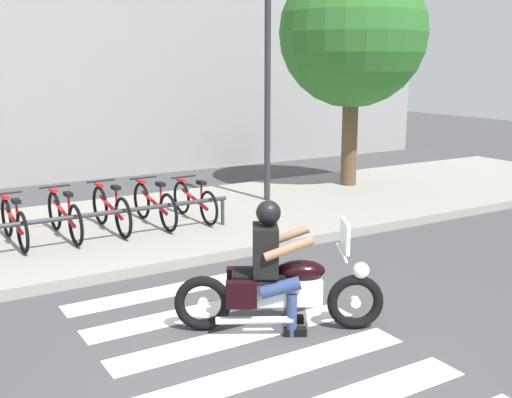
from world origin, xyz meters
TOP-DOWN VIEW (x-y plane):
  - ground_plane at (0.00, 0.00)m, footprint 48.00×48.00m
  - sidewalk at (0.00, 5.29)m, footprint 24.00×4.40m
  - crosswalk_stripe_2 at (0.18, 0.00)m, footprint 2.80×0.40m
  - crosswalk_stripe_3 at (0.18, 0.80)m, footprint 2.80×0.40m
  - crosswalk_stripe_4 at (0.18, 1.60)m, footprint 2.80×0.40m
  - crosswalk_stripe_5 at (0.18, 2.40)m, footprint 2.80×0.40m
  - motorcycle at (0.66, 0.72)m, footprint 2.00×1.21m
  - rider at (0.60, 0.76)m, footprint 0.77×0.72m
  - bicycle_3 at (-1.25, 4.99)m, footprint 0.48×1.62m
  - bicycle_4 at (-0.51, 4.99)m, footprint 0.48×1.71m
  - bicycle_5 at (0.23, 4.99)m, footprint 0.48×1.67m
  - bicycle_6 at (0.97, 4.99)m, footprint 0.48×1.69m
  - bicycle_7 at (1.71, 4.99)m, footprint 0.48×1.59m
  - bike_rack at (-0.88, 4.44)m, footprint 5.77×0.07m
  - street_lamp at (3.63, 5.69)m, footprint 0.28×0.28m
  - tree_near_rack at (6.02, 6.09)m, footprint 3.15×3.15m
  - building_backdrop at (0.00, 10.99)m, footprint 24.00×1.20m

SIDE VIEW (x-z plane):
  - ground_plane at x=0.00m, z-range 0.00..0.00m
  - crosswalk_stripe_2 at x=0.18m, z-range 0.00..0.01m
  - crosswalk_stripe_3 at x=0.18m, z-range 0.00..0.01m
  - crosswalk_stripe_4 at x=0.18m, z-range 0.00..0.01m
  - crosswalk_stripe_5 at x=0.18m, z-range 0.00..0.01m
  - sidewalk at x=0.00m, z-range 0.00..0.15m
  - motorcycle at x=0.66m, z-range -0.15..1.05m
  - bicycle_7 at x=1.71m, z-range 0.12..0.84m
  - bicycle_3 at x=-1.25m, z-range 0.12..0.86m
  - bicycle_6 at x=0.97m, z-range 0.12..0.88m
  - bicycle_4 at x=-0.51m, z-range 0.12..0.88m
  - bicycle_5 at x=0.23m, z-range 0.12..0.90m
  - bike_rack at x=-0.88m, z-range 0.33..0.82m
  - rider at x=0.60m, z-range 0.10..1.53m
  - street_lamp at x=3.63m, z-range 0.46..4.90m
  - tree_near_rack at x=6.02m, z-range 0.91..5.91m
  - building_backdrop at x=0.00m, z-range 0.00..7.90m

